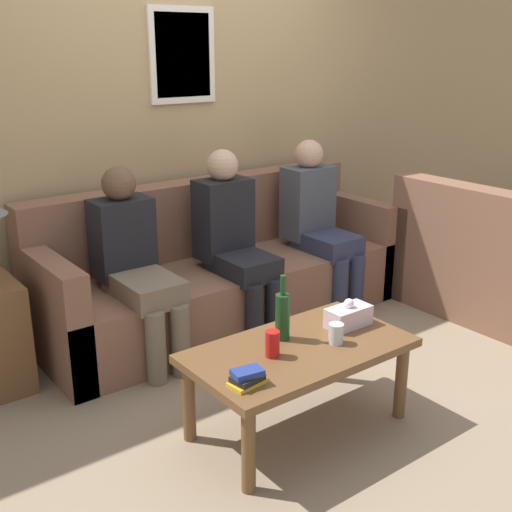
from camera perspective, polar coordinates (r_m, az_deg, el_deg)
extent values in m
plane|color=gray|center=(4.02, 0.96, -7.81)|extent=(16.00, 16.00, 0.00)
cube|color=tan|center=(4.40, -6.66, 12.10)|extent=(9.00, 0.06, 2.60)
cube|color=silver|center=(4.34, -6.56, 17.31)|extent=(0.48, 0.02, 0.60)
cube|color=beige|center=(4.34, -6.51, 17.31)|extent=(0.40, 0.01, 0.52)
cube|color=brown|center=(4.26, -2.71, -3.19)|extent=(2.46, 0.83, 0.42)
cube|color=brown|center=(4.37, -5.14, 3.58)|extent=(2.46, 0.20, 0.49)
cube|color=brown|center=(3.73, -17.66, -5.06)|extent=(0.14, 0.83, 0.69)
cube|color=brown|center=(4.93, 8.45, 1.31)|extent=(0.14, 0.83, 0.69)
cube|color=brown|center=(4.69, 21.31, -2.40)|extent=(0.83, 1.37, 0.42)
cube|color=brown|center=(4.30, 19.77, 2.33)|extent=(0.20, 1.37, 0.49)
cube|color=brown|center=(4.97, 15.51, 0.99)|extent=(0.83, 0.14, 0.69)
cube|color=brown|center=(3.02, 3.86, -8.37)|extent=(1.05, 0.58, 0.04)
cylinder|color=brown|center=(2.73, -0.67, -16.87)|extent=(0.06, 0.06, 0.39)
cylinder|color=brown|center=(3.28, 12.77, -10.78)|extent=(0.06, 0.06, 0.39)
cylinder|color=brown|center=(3.05, -5.99, -12.79)|extent=(0.06, 0.06, 0.39)
cylinder|color=brown|center=(3.56, 7.07, -8.06)|extent=(0.06, 0.06, 0.39)
cylinder|color=#19421E|center=(3.04, 2.37, -5.44)|extent=(0.07, 0.07, 0.22)
cylinder|color=#19421E|center=(2.98, 2.41, -2.61)|extent=(0.03, 0.03, 0.10)
cylinder|color=silver|center=(3.04, 7.13, -6.86)|extent=(0.07, 0.07, 0.10)
cube|color=gold|center=(2.69, -0.77, -11.19)|extent=(0.16, 0.11, 0.02)
cube|color=black|center=(2.68, -0.77, -10.81)|extent=(0.14, 0.11, 0.02)
cube|color=navy|center=(2.67, -0.78, -10.33)|extent=(0.14, 0.10, 0.03)
cylinder|color=red|center=(2.90, 1.47, -7.81)|extent=(0.07, 0.07, 0.12)
cube|color=silver|center=(3.23, 8.21, -5.35)|extent=(0.23, 0.12, 0.10)
sphere|color=white|center=(3.20, 8.26, -4.20)|extent=(0.05, 0.05, 0.05)
cube|color=#756651|center=(3.67, -9.87, -2.75)|extent=(0.31, 0.49, 0.14)
cylinder|color=#756651|center=(3.54, -8.88, -8.08)|extent=(0.11, 0.11, 0.42)
cylinder|color=#756651|center=(3.60, -6.73, -7.46)|extent=(0.11, 0.11, 0.42)
cube|color=black|center=(3.80, -11.79, 1.59)|extent=(0.34, 0.22, 0.46)
sphere|color=brown|center=(3.73, -12.10, 6.31)|extent=(0.20, 0.20, 0.20)
cube|color=black|center=(3.97, -1.12, -0.83)|extent=(0.31, 0.43, 0.14)
cylinder|color=black|center=(3.86, -0.14, -5.51)|extent=(0.11, 0.11, 0.42)
cylinder|color=black|center=(3.95, 1.64, -4.97)|extent=(0.11, 0.11, 0.42)
cube|color=black|center=(4.06, -2.92, 3.33)|extent=(0.34, 0.22, 0.51)
sphere|color=tan|center=(3.99, -3.00, 8.06)|extent=(0.20, 0.20, 0.20)
cube|color=#2D334C|center=(4.43, 6.37, 1.13)|extent=(0.31, 0.43, 0.14)
cylinder|color=#2D334C|center=(4.32, 7.45, -3.00)|extent=(0.11, 0.11, 0.42)
cylinder|color=#2D334C|center=(4.43, 8.87, -2.55)|extent=(0.11, 0.11, 0.42)
cube|color=#474C56|center=(4.52, 4.63, 4.80)|extent=(0.34, 0.22, 0.50)
sphere|color=tan|center=(4.45, 4.74, 9.03)|extent=(0.19, 0.19, 0.19)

